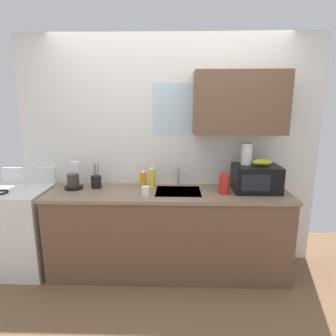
# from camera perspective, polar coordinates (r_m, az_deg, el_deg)

# --- Properties ---
(kitchen_wall_assembly) EXTENTS (3.25, 0.42, 2.50)m
(kitchen_wall_assembly) POSITION_cam_1_polar(r_m,az_deg,el_deg) (3.16, 2.54, 4.81)
(kitchen_wall_assembly) COLOR white
(kitchen_wall_assembly) RESTS_ON ground
(counter_unit) EXTENTS (2.48, 0.63, 0.90)m
(counter_unit) POSITION_cam_1_polar(r_m,az_deg,el_deg) (3.11, 0.04, -12.52)
(counter_unit) COLOR brown
(counter_unit) RESTS_ON ground
(sink_faucet) EXTENTS (0.03, 0.03, 0.20)m
(sink_faucet) POSITION_cam_1_polar(r_m,az_deg,el_deg) (3.15, 2.03, -1.72)
(sink_faucet) COLOR #B2B5BA
(sink_faucet) RESTS_ON counter_unit
(stove_range) EXTENTS (0.60, 0.60, 1.08)m
(stove_range) POSITION_cam_1_polar(r_m,az_deg,el_deg) (3.53, -27.16, -10.84)
(stove_range) COLOR white
(stove_range) RESTS_ON ground
(microwave) EXTENTS (0.46, 0.35, 0.27)m
(microwave) POSITION_cam_1_polar(r_m,az_deg,el_deg) (3.07, 17.14, -2.00)
(microwave) COLOR black
(microwave) RESTS_ON counter_unit
(banana_bunch) EXTENTS (0.20, 0.11, 0.07)m
(banana_bunch) POSITION_cam_1_polar(r_m,az_deg,el_deg) (3.05, 18.25, 1.10)
(banana_bunch) COLOR gold
(banana_bunch) RESTS_ON microwave
(paper_towel_roll) EXTENTS (0.11, 0.11, 0.22)m
(paper_towel_roll) POSITION_cam_1_polar(r_m,az_deg,el_deg) (3.05, 15.38, 2.71)
(paper_towel_roll) COLOR white
(paper_towel_roll) RESTS_ON microwave
(coffee_maker) EXTENTS (0.19, 0.21, 0.28)m
(coffee_maker) POSITION_cam_1_polar(r_m,az_deg,el_deg) (3.21, -18.15, -1.99)
(coffee_maker) COLOR black
(coffee_maker) RESTS_ON counter_unit
(dish_soap_bottle_yellow) EXTENTS (0.07, 0.07, 0.24)m
(dish_soap_bottle_yellow) POSITION_cam_1_polar(r_m,az_deg,el_deg) (3.09, -3.16, -1.80)
(dish_soap_bottle_yellow) COLOR yellow
(dish_soap_bottle_yellow) RESTS_ON counter_unit
(dish_soap_bottle_orange) EXTENTS (0.07, 0.07, 0.20)m
(dish_soap_bottle_orange) POSITION_cam_1_polar(r_m,az_deg,el_deg) (3.12, -4.94, -2.11)
(dish_soap_bottle_orange) COLOR orange
(dish_soap_bottle_orange) RESTS_ON counter_unit
(cereal_canister) EXTENTS (0.10, 0.10, 0.20)m
(cereal_canister) POSITION_cam_1_polar(r_m,az_deg,el_deg) (2.91, 11.15, -3.13)
(cereal_canister) COLOR red
(cereal_canister) RESTS_ON counter_unit
(mug_white) EXTENTS (0.08, 0.08, 0.09)m
(mug_white) POSITION_cam_1_polar(r_m,az_deg,el_deg) (2.82, -4.47, -4.62)
(mug_white) COLOR white
(mug_white) RESTS_ON counter_unit
(utensil_crock) EXTENTS (0.11, 0.11, 0.27)m
(utensil_crock) POSITION_cam_1_polar(r_m,az_deg,el_deg) (3.16, -14.11, -2.61)
(utensil_crock) COLOR black
(utensil_crock) RESTS_ON counter_unit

